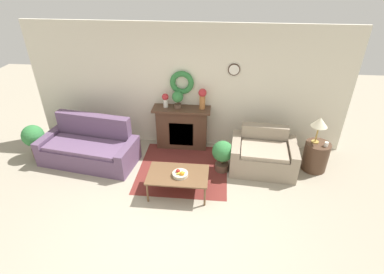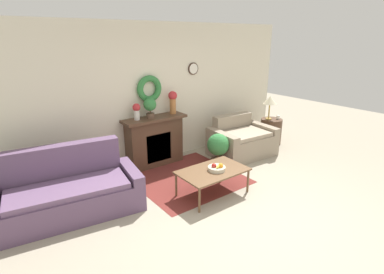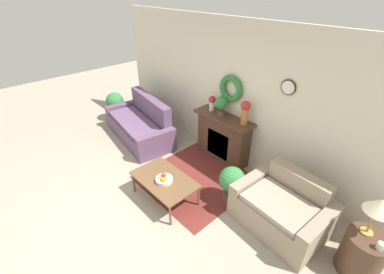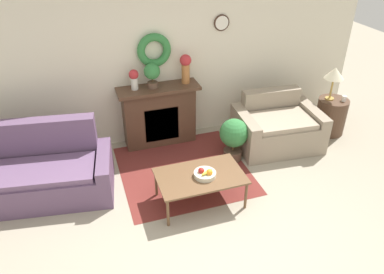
{
  "view_description": "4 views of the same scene",
  "coord_description": "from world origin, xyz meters",
  "px_view_note": "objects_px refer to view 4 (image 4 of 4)",
  "views": [
    {
      "loc": [
        0.68,
        -3.31,
        3.75
      ],
      "look_at": [
        0.22,
        1.39,
        0.92
      ],
      "focal_mm": 28.0,
      "sensor_mm": 36.0,
      "label": 1
    },
    {
      "loc": [
        -2.85,
        -2.35,
        2.44
      ],
      "look_at": [
        0.05,
        1.49,
        0.81
      ],
      "focal_mm": 28.0,
      "sensor_mm": 36.0,
      "label": 2
    },
    {
      "loc": [
        2.69,
        -0.97,
        3.18
      ],
      "look_at": [
        -0.13,
        1.66,
        0.84
      ],
      "focal_mm": 24.0,
      "sensor_mm": 36.0,
      "label": 3
    },
    {
      "loc": [
        -1.25,
        -2.62,
        3.26
      ],
      "look_at": [
        0.05,
        1.33,
        0.72
      ],
      "focal_mm": 35.0,
      "sensor_mm": 36.0,
      "label": 4
    }
  ],
  "objects_px": {
    "vase_on_mantel_right": "(186,67)",
    "table_lamp": "(335,74)",
    "fireplace": "(159,115)",
    "vase_on_mantel_left": "(134,78)",
    "coffee_table": "(200,177)",
    "potted_plant_floor_by_loveseat": "(234,136)",
    "side_table_by_loveseat": "(331,116)",
    "loveseat_right": "(277,128)",
    "potted_plant_on_mantel": "(152,73)",
    "couch_left": "(34,174)",
    "fruit_bowl": "(205,174)",
    "mug": "(344,98)"
  },
  "relations": [
    {
      "from": "mug",
      "to": "vase_on_mantel_left",
      "type": "bearing_deg",
      "value": 168.09
    },
    {
      "from": "side_table_by_loveseat",
      "to": "table_lamp",
      "type": "xyz_separation_m",
      "value": [
        -0.06,
        0.05,
        0.74
      ]
    },
    {
      "from": "mug",
      "to": "couch_left",
      "type": "bearing_deg",
      "value": -179.08
    },
    {
      "from": "couch_left",
      "to": "vase_on_mantel_right",
      "type": "relative_size",
      "value": 4.67
    },
    {
      "from": "side_table_by_loveseat",
      "to": "mug",
      "type": "distance_m",
      "value": 0.37
    },
    {
      "from": "coffee_table",
      "to": "potted_plant_floor_by_loveseat",
      "type": "height_order",
      "value": "potted_plant_floor_by_loveseat"
    },
    {
      "from": "potted_plant_floor_by_loveseat",
      "to": "loveseat_right",
      "type": "bearing_deg",
      "value": 11.32
    },
    {
      "from": "table_lamp",
      "to": "mug",
      "type": "height_order",
      "value": "table_lamp"
    },
    {
      "from": "couch_left",
      "to": "vase_on_mantel_left",
      "type": "distance_m",
      "value": 1.9
    },
    {
      "from": "table_lamp",
      "to": "vase_on_mantel_left",
      "type": "distance_m",
      "value": 3.13
    },
    {
      "from": "vase_on_mantel_right",
      "to": "table_lamp",
      "type": "bearing_deg",
      "value": -13.54
    },
    {
      "from": "fruit_bowl",
      "to": "mug",
      "type": "bearing_deg",
      "value": 19.27
    },
    {
      "from": "fruit_bowl",
      "to": "vase_on_mantel_left",
      "type": "bearing_deg",
      "value": 107.65
    },
    {
      "from": "loveseat_right",
      "to": "fruit_bowl",
      "type": "xyz_separation_m",
      "value": [
        -1.57,
        -0.97,
        0.15
      ]
    },
    {
      "from": "vase_on_mantel_left",
      "to": "potted_plant_on_mantel",
      "type": "xyz_separation_m",
      "value": [
        0.27,
        -0.02,
        0.05
      ]
    },
    {
      "from": "fireplace",
      "to": "vase_on_mantel_left",
      "type": "xyz_separation_m",
      "value": [
        -0.35,
        0.01,
        0.66
      ]
    },
    {
      "from": "table_lamp",
      "to": "potted_plant_on_mantel",
      "type": "height_order",
      "value": "potted_plant_on_mantel"
    },
    {
      "from": "table_lamp",
      "to": "mug",
      "type": "xyz_separation_m",
      "value": [
        0.17,
        -0.13,
        -0.39
      ]
    },
    {
      "from": "coffee_table",
      "to": "fruit_bowl",
      "type": "relative_size",
      "value": 3.92
    },
    {
      "from": "fruit_bowl",
      "to": "potted_plant_floor_by_loveseat",
      "type": "xyz_separation_m",
      "value": [
        0.74,
        0.8,
        -0.06
      ]
    },
    {
      "from": "coffee_table",
      "to": "potted_plant_on_mantel",
      "type": "height_order",
      "value": "potted_plant_on_mantel"
    },
    {
      "from": "side_table_by_loveseat",
      "to": "vase_on_mantel_right",
      "type": "height_order",
      "value": "vase_on_mantel_right"
    },
    {
      "from": "table_lamp",
      "to": "potted_plant_floor_by_loveseat",
      "type": "height_order",
      "value": "table_lamp"
    },
    {
      "from": "fruit_bowl",
      "to": "vase_on_mantel_left",
      "type": "xyz_separation_m",
      "value": [
        -0.52,
        1.64,
        0.69
      ]
    },
    {
      "from": "loveseat_right",
      "to": "potted_plant_on_mantel",
      "type": "height_order",
      "value": "potted_plant_on_mantel"
    },
    {
      "from": "table_lamp",
      "to": "vase_on_mantel_right",
      "type": "relative_size",
      "value": 1.21
    },
    {
      "from": "fireplace",
      "to": "couch_left",
      "type": "height_order",
      "value": "fireplace"
    },
    {
      "from": "fruit_bowl",
      "to": "loveseat_right",
      "type": "bearing_deg",
      "value": 31.77
    },
    {
      "from": "coffee_table",
      "to": "table_lamp",
      "type": "relative_size",
      "value": 2.01
    },
    {
      "from": "coffee_table",
      "to": "vase_on_mantel_left",
      "type": "relative_size",
      "value": 3.55
    },
    {
      "from": "fruit_bowl",
      "to": "side_table_by_loveseat",
      "type": "height_order",
      "value": "side_table_by_loveseat"
    },
    {
      "from": "fireplace",
      "to": "vase_on_mantel_left",
      "type": "relative_size",
      "value": 4.08
    },
    {
      "from": "vase_on_mantel_right",
      "to": "potted_plant_on_mantel",
      "type": "height_order",
      "value": "vase_on_mantel_right"
    },
    {
      "from": "coffee_table",
      "to": "vase_on_mantel_right",
      "type": "relative_size",
      "value": 2.44
    },
    {
      "from": "vase_on_mantel_left",
      "to": "loveseat_right",
      "type": "bearing_deg",
      "value": -17.83
    },
    {
      "from": "potted_plant_on_mantel",
      "to": "table_lamp",
      "type": "bearing_deg",
      "value": -10.7
    },
    {
      "from": "couch_left",
      "to": "coffee_table",
      "type": "xyz_separation_m",
      "value": [
        1.99,
        -0.84,
        0.07
      ]
    },
    {
      "from": "vase_on_mantel_right",
      "to": "mug",
      "type": "bearing_deg",
      "value": -15.58
    },
    {
      "from": "coffee_table",
      "to": "vase_on_mantel_left",
      "type": "bearing_deg",
      "value": 106.47
    },
    {
      "from": "coffee_table",
      "to": "mug",
      "type": "xyz_separation_m",
      "value": [
        2.78,
        0.91,
        0.26
      ]
    },
    {
      "from": "couch_left",
      "to": "loveseat_right",
      "type": "xyz_separation_m",
      "value": [
        3.61,
        0.09,
        -0.01
      ]
    },
    {
      "from": "coffee_table",
      "to": "fruit_bowl",
      "type": "xyz_separation_m",
      "value": [
        0.05,
        -0.04,
        0.07
      ]
    },
    {
      "from": "couch_left",
      "to": "side_table_by_loveseat",
      "type": "distance_m",
      "value": 4.67
    },
    {
      "from": "loveseat_right",
      "to": "fruit_bowl",
      "type": "relative_size",
      "value": 4.84
    },
    {
      "from": "loveseat_right",
      "to": "potted_plant_on_mantel",
      "type": "xyz_separation_m",
      "value": [
        -1.82,
        0.65,
        0.9
      ]
    },
    {
      "from": "loveseat_right",
      "to": "coffee_table",
      "type": "xyz_separation_m",
      "value": [
        -1.61,
        -0.93,
        0.08
      ]
    },
    {
      "from": "coffee_table",
      "to": "potted_plant_floor_by_loveseat",
      "type": "bearing_deg",
      "value": 43.94
    },
    {
      "from": "couch_left",
      "to": "vase_on_mantel_left",
      "type": "relative_size",
      "value": 6.81
    },
    {
      "from": "side_table_by_loveseat",
      "to": "potted_plant_floor_by_loveseat",
      "type": "relative_size",
      "value": 0.9
    },
    {
      "from": "vase_on_mantel_right",
      "to": "potted_plant_floor_by_loveseat",
      "type": "bearing_deg",
      "value": -60.45
    }
  ]
}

